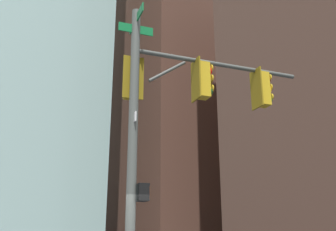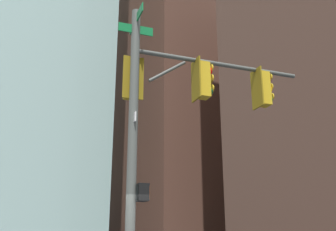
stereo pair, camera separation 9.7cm
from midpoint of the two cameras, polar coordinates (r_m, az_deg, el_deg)
signal_pole_assembly at (r=9.90m, az=1.39°, el=1.46°), size 5.19×2.00×7.34m
building_brick_nearside at (r=47.33m, az=23.18°, el=15.31°), size 20.90×14.54×52.52m
building_brick_farside at (r=67.33m, az=1.78°, el=4.81°), size 19.22×18.23×54.78m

